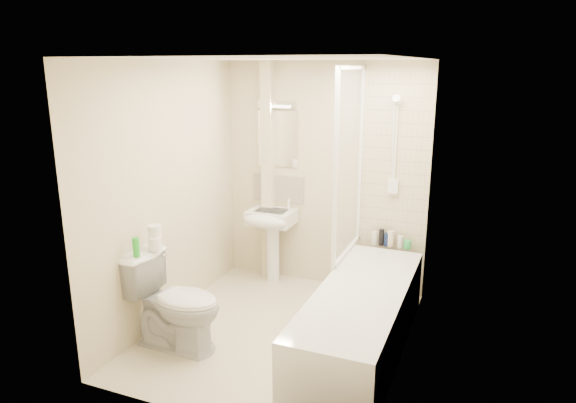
% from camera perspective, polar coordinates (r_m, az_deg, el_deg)
% --- Properties ---
extents(floor, '(2.50, 2.50, 0.00)m').
position_cam_1_polar(floor, '(4.79, -1.12, -14.44)').
color(floor, beige).
rests_on(floor, ground).
extents(wall_back, '(2.20, 0.02, 2.40)m').
position_cam_1_polar(wall_back, '(5.47, 3.97, 2.75)').
color(wall_back, beige).
rests_on(wall_back, ground).
extents(wall_left, '(0.02, 2.50, 2.40)m').
position_cam_1_polar(wall_left, '(4.86, -13.21, 0.83)').
color(wall_left, beige).
rests_on(wall_left, ground).
extents(wall_right, '(0.02, 2.50, 2.40)m').
position_cam_1_polar(wall_right, '(4.04, 13.29, -2.01)').
color(wall_right, beige).
rests_on(wall_right, ground).
extents(ceiling, '(2.20, 2.50, 0.02)m').
position_cam_1_polar(ceiling, '(4.18, -1.29, 15.61)').
color(ceiling, white).
rests_on(ceiling, wall_back).
extents(tile_back, '(0.70, 0.01, 1.75)m').
position_cam_1_polar(tile_back, '(5.24, 11.81, 4.43)').
color(tile_back, beige).
rests_on(tile_back, wall_back).
extents(tile_right, '(0.01, 2.10, 1.75)m').
position_cam_1_polar(tile_right, '(4.00, 13.35, 1.16)').
color(tile_right, beige).
rests_on(tile_right, wall_right).
extents(pipe_boxing, '(0.12, 0.12, 2.40)m').
position_cam_1_polar(pipe_boxing, '(5.64, -2.23, 3.13)').
color(pipe_boxing, beige).
rests_on(pipe_boxing, ground).
extents(splashback, '(0.60, 0.02, 0.30)m').
position_cam_1_polar(splashback, '(5.68, -1.08, 1.48)').
color(splashback, beige).
rests_on(splashback, wall_back).
extents(mirror, '(0.46, 0.01, 0.60)m').
position_cam_1_polar(mirror, '(5.57, -1.12, 6.98)').
color(mirror, white).
rests_on(mirror, wall_back).
extents(strip_light, '(0.42, 0.07, 0.07)m').
position_cam_1_polar(strip_light, '(5.51, -1.24, 10.76)').
color(strip_light, silver).
rests_on(strip_light, wall_back).
extents(bathtub, '(0.70, 2.10, 0.55)m').
position_cam_1_polar(bathtub, '(4.46, 8.07, -12.74)').
color(bathtub, white).
rests_on(bathtub, ground).
extents(shower_screen, '(0.04, 0.92, 1.80)m').
position_cam_1_polar(shower_screen, '(4.89, 6.83, 4.20)').
color(shower_screen, white).
rests_on(shower_screen, bathtub).
extents(shower_fixture, '(0.10, 0.16, 0.99)m').
position_cam_1_polar(shower_fixture, '(5.17, 11.77, 5.67)').
color(shower_fixture, white).
rests_on(shower_fixture, wall_back).
extents(pedestal_sink, '(0.49, 0.46, 0.94)m').
position_cam_1_polar(pedestal_sink, '(5.58, -1.98, -2.71)').
color(pedestal_sink, white).
rests_on(pedestal_sink, ground).
extents(bottle_white_a, '(0.06, 0.06, 0.14)m').
position_cam_1_polar(bottle_white_a, '(5.39, 9.58, -4.01)').
color(bottle_white_a, silver).
rests_on(bottle_white_a, bathtub).
extents(bottle_black_b, '(0.05, 0.05, 0.17)m').
position_cam_1_polar(bottle_black_b, '(5.37, 10.34, -3.92)').
color(bottle_black_b, black).
rests_on(bottle_black_b, bathtub).
extents(bottle_blue, '(0.06, 0.06, 0.14)m').
position_cam_1_polar(bottle_blue, '(5.37, 10.94, -4.17)').
color(bottle_blue, '#12204F').
rests_on(bottle_blue, bathtub).
extents(bottle_cream, '(0.07, 0.07, 0.16)m').
position_cam_1_polar(bottle_cream, '(5.36, 11.32, -4.08)').
color(bottle_cream, beige).
rests_on(bottle_cream, bathtub).
extents(bottle_white_b, '(0.05, 0.05, 0.13)m').
position_cam_1_polar(bottle_white_b, '(5.35, 12.35, -4.39)').
color(bottle_white_b, silver).
rests_on(bottle_white_b, bathtub).
extents(bottle_green, '(0.07, 0.07, 0.09)m').
position_cam_1_polar(bottle_green, '(5.35, 13.12, -4.67)').
color(bottle_green, green).
rests_on(bottle_green, bathtub).
extents(toilet, '(0.50, 0.83, 0.83)m').
position_cam_1_polar(toilet, '(4.51, -12.41, -10.82)').
color(toilet, white).
rests_on(toilet, ground).
extents(toilet_roll_lower, '(0.12, 0.12, 0.11)m').
position_cam_1_polar(toilet_roll_lower, '(4.51, -14.60, -4.52)').
color(toilet_roll_lower, white).
rests_on(toilet_roll_lower, toilet).
extents(toilet_roll_upper, '(0.11, 0.11, 0.10)m').
position_cam_1_polar(toilet_roll_upper, '(4.50, -14.62, -3.18)').
color(toilet_roll_upper, white).
rests_on(toilet_roll_upper, toilet_roll_lower).
extents(green_bottle, '(0.06, 0.06, 0.16)m').
position_cam_1_polar(green_bottle, '(4.38, -16.52, -4.87)').
color(green_bottle, green).
rests_on(green_bottle, toilet).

